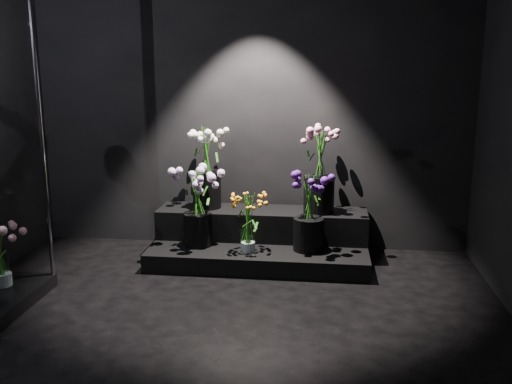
# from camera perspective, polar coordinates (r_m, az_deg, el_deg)

# --- Properties ---
(floor) EXTENTS (4.00, 4.00, 0.00)m
(floor) POSITION_cam_1_polar(r_m,az_deg,el_deg) (3.70, -4.65, -14.90)
(floor) COLOR black
(floor) RESTS_ON ground
(wall_back) EXTENTS (4.00, 0.00, 4.00)m
(wall_back) POSITION_cam_1_polar(r_m,az_deg,el_deg) (5.25, -0.53, 9.43)
(wall_back) COLOR black
(wall_back) RESTS_ON floor
(wall_front) EXTENTS (4.00, 0.00, 4.00)m
(wall_front) POSITION_cam_1_polar(r_m,az_deg,el_deg) (1.42, -22.03, -1.43)
(wall_front) COLOR black
(wall_front) RESTS_ON floor
(display_riser) EXTENTS (1.88, 0.84, 0.42)m
(display_riser) POSITION_cam_1_polar(r_m,az_deg,el_deg) (5.10, 0.45, -4.75)
(display_riser) COLOR black
(display_riser) RESTS_ON floor
(bouquet_orange_bells) EXTENTS (0.32, 0.32, 0.51)m
(bouquet_orange_bells) POSITION_cam_1_polar(r_m,az_deg,el_deg) (4.76, -0.82, -2.92)
(bouquet_orange_bells) COLOR white
(bouquet_orange_bells) RESTS_ON display_riser
(bouquet_lilac) EXTENTS (0.38, 0.38, 0.66)m
(bouquet_lilac) POSITION_cam_1_polar(r_m,az_deg,el_deg) (4.91, -5.86, -1.16)
(bouquet_lilac) COLOR black
(bouquet_lilac) RESTS_ON display_riser
(bouquet_purple) EXTENTS (0.45, 0.45, 0.65)m
(bouquet_purple) POSITION_cam_1_polar(r_m,az_deg,el_deg) (4.79, 5.32, -1.77)
(bouquet_purple) COLOR black
(bouquet_purple) RESTS_ON display_riser
(bouquet_cream_roses) EXTENTS (0.48, 0.48, 0.73)m
(bouquet_cream_roses) POSITION_cam_1_polar(r_m,az_deg,el_deg) (5.15, -4.98, 2.98)
(bouquet_cream_roses) COLOR black
(bouquet_cream_roses) RESTS_ON display_riser
(bouquet_pink_roses) EXTENTS (0.39, 0.39, 0.75)m
(bouquet_pink_roses) POSITION_cam_1_polar(r_m,az_deg,el_deg) (4.99, 6.38, 2.65)
(bouquet_pink_roses) COLOR black
(bouquet_pink_roses) RESTS_ON display_riser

